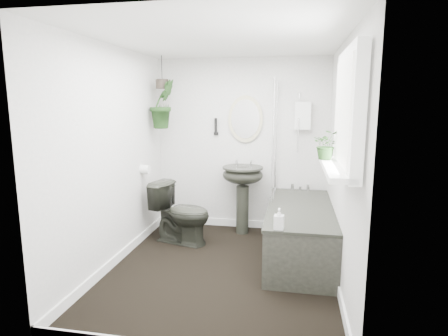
# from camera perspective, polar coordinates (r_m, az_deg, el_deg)

# --- Properties ---
(floor) EXTENTS (2.30, 2.80, 0.02)m
(floor) POSITION_cam_1_polar(r_m,az_deg,el_deg) (4.04, -0.41, -15.34)
(floor) COLOR black
(floor) RESTS_ON ground
(ceiling) EXTENTS (2.30, 2.80, 0.02)m
(ceiling) POSITION_cam_1_polar(r_m,az_deg,el_deg) (3.70, -0.46, 19.17)
(ceiling) COLOR white
(ceiling) RESTS_ON ground
(wall_back) EXTENTS (2.30, 0.02, 2.30)m
(wall_back) POSITION_cam_1_polar(r_m,az_deg,el_deg) (5.08, 2.65, 3.54)
(wall_back) COLOR silver
(wall_back) RESTS_ON ground
(wall_front) EXTENTS (2.30, 0.02, 2.30)m
(wall_front) POSITION_cam_1_polar(r_m,az_deg,el_deg) (2.36, -7.09, -4.08)
(wall_front) COLOR silver
(wall_front) RESTS_ON ground
(wall_left) EXTENTS (0.02, 2.80, 2.30)m
(wall_left) POSITION_cam_1_polar(r_m,az_deg,el_deg) (4.08, -16.63, 1.55)
(wall_left) COLOR silver
(wall_left) RESTS_ON ground
(wall_right) EXTENTS (0.02, 2.80, 2.30)m
(wall_right) POSITION_cam_1_polar(r_m,az_deg,el_deg) (3.66, 17.70, 0.55)
(wall_right) COLOR silver
(wall_right) RESTS_ON ground
(skirting) EXTENTS (2.30, 2.80, 0.10)m
(skirting) POSITION_cam_1_polar(r_m,az_deg,el_deg) (4.02, -0.41, -14.57)
(skirting) COLOR white
(skirting) RESTS_ON floor
(bathtub) EXTENTS (0.72, 1.72, 0.58)m
(bathtub) POSITION_cam_1_polar(r_m,az_deg,el_deg) (4.33, 11.50, -9.50)
(bathtub) COLOR black
(bathtub) RESTS_ON floor
(bath_screen) EXTENTS (0.04, 0.72, 1.40)m
(bath_screen) POSITION_cam_1_polar(r_m,az_deg,el_deg) (4.60, 7.74, 4.42)
(bath_screen) COLOR silver
(bath_screen) RESTS_ON bathtub
(shower_box) EXTENTS (0.20, 0.10, 0.35)m
(shower_box) POSITION_cam_1_polar(r_m,az_deg,el_deg) (4.93, 11.91, 7.81)
(shower_box) COLOR white
(shower_box) RESTS_ON wall_back
(oval_mirror) EXTENTS (0.46, 0.03, 0.62)m
(oval_mirror) POSITION_cam_1_polar(r_m,az_deg,el_deg) (5.00, 3.28, 7.46)
(oval_mirror) COLOR #C2B991
(oval_mirror) RESTS_ON wall_back
(wall_sconce) EXTENTS (0.04, 0.04, 0.22)m
(wall_sconce) POSITION_cam_1_polar(r_m,az_deg,el_deg) (5.06, -1.26, 6.37)
(wall_sconce) COLOR black
(wall_sconce) RESTS_ON wall_back
(toilet_roll_holder) EXTENTS (0.11, 0.11, 0.11)m
(toilet_roll_holder) POSITION_cam_1_polar(r_m,az_deg,el_deg) (4.72, -11.96, -0.22)
(toilet_roll_holder) COLOR white
(toilet_roll_holder) RESTS_ON wall_left
(window_recess) EXTENTS (0.08, 1.00, 0.90)m
(window_recess) POSITION_cam_1_polar(r_m,az_deg,el_deg) (2.91, 18.47, 8.11)
(window_recess) COLOR white
(window_recess) RESTS_ON wall_right
(window_sill) EXTENTS (0.18, 1.00, 0.04)m
(window_sill) POSITION_cam_1_polar(r_m,az_deg,el_deg) (2.94, 16.67, -0.02)
(window_sill) COLOR white
(window_sill) RESTS_ON wall_right
(window_blinds) EXTENTS (0.01, 0.86, 0.76)m
(window_blinds) POSITION_cam_1_polar(r_m,az_deg,el_deg) (2.91, 17.58, 8.15)
(window_blinds) COLOR white
(window_blinds) RESTS_ON wall_right
(toilet) EXTENTS (0.81, 0.58, 0.75)m
(toilet) POSITION_cam_1_polar(r_m,az_deg,el_deg) (4.67, -6.49, -6.80)
(toilet) COLOR black
(toilet) RESTS_ON floor
(pedestal_sink) EXTENTS (0.56, 0.49, 0.90)m
(pedestal_sink) POSITION_cam_1_polar(r_m,az_deg,el_deg) (4.95, 2.84, -4.87)
(pedestal_sink) COLOR black
(pedestal_sink) RESTS_ON floor
(sill_plant) EXTENTS (0.22, 0.20, 0.25)m
(sill_plant) POSITION_cam_1_polar(r_m,az_deg,el_deg) (3.21, 15.38, 3.45)
(sill_plant) COLOR black
(sill_plant) RESTS_ON window_sill
(hanging_plant) EXTENTS (0.42, 0.44, 0.62)m
(hanging_plant) POSITION_cam_1_polar(r_m,az_deg,el_deg) (4.93, -9.31, 9.60)
(hanging_plant) COLOR black
(hanging_plant) RESTS_ON ceiling
(soap_bottle) EXTENTS (0.09, 0.09, 0.19)m
(soap_bottle) POSITION_cam_1_polar(r_m,az_deg,el_deg) (3.46, 8.37, -7.67)
(soap_bottle) COLOR black
(soap_bottle) RESTS_ON bathtub
(hanging_pot) EXTENTS (0.16, 0.16, 0.12)m
(hanging_pot) POSITION_cam_1_polar(r_m,az_deg,el_deg) (4.93, -9.40, 12.51)
(hanging_pot) COLOR #2E261F
(hanging_pot) RESTS_ON ceiling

